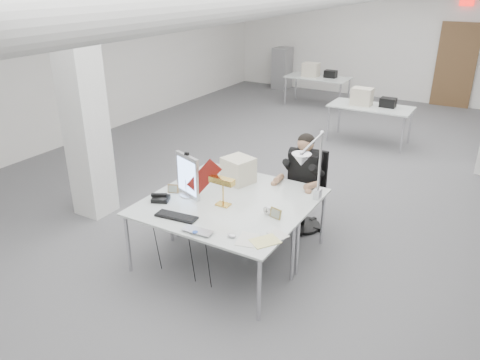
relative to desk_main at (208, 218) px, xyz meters
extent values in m
cube|color=#555557|center=(0.00, 2.50, -0.75)|extent=(10.00, 14.00, 0.02)
cube|color=white|center=(0.00, 9.51, 0.86)|extent=(10.00, 0.02, 3.20)
cube|color=white|center=(-5.01, 2.50, 0.86)|extent=(0.02, 14.00, 3.20)
cube|color=white|center=(-2.30, 0.50, 0.86)|extent=(0.45, 0.45, 3.20)
cube|color=brown|center=(1.20, 9.44, 0.31)|extent=(0.95, 0.08, 2.10)
cube|color=red|center=(1.20, 9.40, 1.81)|extent=(0.32, 0.06, 0.16)
cube|color=white|center=(0.00, -1.50, 2.24)|extent=(2.80, 0.14, 0.08)
cube|color=silver|center=(0.00, 0.00, 0.00)|extent=(1.80, 0.90, 0.02)
cube|color=silver|center=(0.00, 0.90, 0.00)|extent=(1.80, 0.90, 0.02)
cube|color=silver|center=(0.20, 5.50, 0.00)|extent=(1.60, 0.80, 0.02)
cube|color=silver|center=(-1.80, 7.70, 0.00)|extent=(1.60, 0.80, 0.02)
cube|color=gray|center=(-3.50, 9.15, -0.14)|extent=(0.45, 0.55, 1.20)
cube|color=silver|center=(-0.49, 0.32, 0.27)|extent=(0.40, 0.18, 0.51)
cube|color=#65110D|center=(-0.24, 0.29, 0.32)|extent=(0.40, 0.15, 0.45)
cube|color=black|center=(-0.28, -0.19, 0.02)|extent=(0.48, 0.21, 0.02)
imported|color=#BABABF|center=(0.10, -0.38, 0.03)|extent=(0.33, 0.22, 0.03)
ellipsoid|color=silver|center=(0.44, -0.24, 0.03)|extent=(0.10, 0.07, 0.04)
cube|color=black|center=(-0.69, 0.05, 0.04)|extent=(0.24, 0.23, 0.05)
cube|color=olive|center=(-0.70, 0.29, 0.07)|extent=(0.14, 0.08, 0.11)
cube|color=#9D8844|center=(0.64, 0.34, 0.07)|extent=(0.15, 0.07, 0.11)
cylinder|color=silver|center=(0.53, 0.36, 0.06)|extent=(0.10, 0.04, 0.09)
cube|color=silver|center=(0.60, -0.20, 0.02)|extent=(0.25, 0.31, 0.01)
cube|color=#E6DE89|center=(0.77, -0.15, 0.02)|extent=(0.32, 0.34, 0.01)
cube|color=silver|center=(0.82, 0.03, 0.02)|extent=(0.24, 0.20, 0.01)
cube|color=beige|center=(-0.19, 0.96, 0.17)|extent=(0.42, 0.41, 0.32)
camera|label=1|loc=(2.55, -3.67, 2.40)|focal=35.00mm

